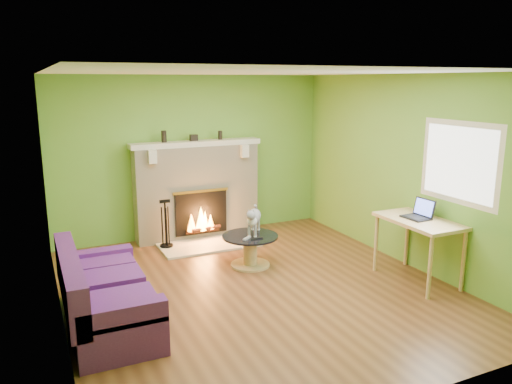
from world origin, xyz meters
TOP-DOWN VIEW (x-y plane):
  - floor at (0.00, 0.00)m, footprint 5.00×5.00m
  - ceiling at (0.00, 0.00)m, footprint 5.00×5.00m
  - wall_back at (0.00, 2.50)m, footprint 5.00×0.00m
  - wall_front at (0.00, -2.50)m, footprint 5.00×0.00m
  - wall_left at (-2.25, 0.00)m, footprint 0.00×5.00m
  - wall_right at (2.25, 0.00)m, footprint 0.00×5.00m
  - window_frame at (2.24, -0.90)m, footprint 0.00×1.20m
  - window_pane at (2.23, -0.90)m, footprint 0.00×1.06m
  - fireplace at (0.00, 2.32)m, footprint 2.10×0.46m
  - hearth at (0.00, 1.80)m, footprint 1.50×0.75m
  - mantel at (0.00, 2.30)m, footprint 2.10×0.28m
  - sofa at (-1.86, -0.17)m, footprint 0.85×1.79m
  - coffee_table at (0.23, 0.74)m, footprint 0.77×0.77m
  - desk at (1.95, -0.62)m, footprint 0.64×1.10m
  - cat at (0.31, 0.79)m, footprint 0.56×0.68m
  - remote_silver at (0.13, 0.62)m, footprint 0.16×0.14m
  - remote_black at (0.25, 0.56)m, footprint 0.16×0.05m
  - laptop at (1.93, -0.57)m, footprint 0.30×0.34m
  - fire_tools at (-0.63, 1.95)m, footprint 0.20×0.20m
  - mantel_vase_left at (-0.51, 2.33)m, footprint 0.08×0.08m
  - mantel_vase_right at (0.42, 2.33)m, footprint 0.07×0.07m
  - mantel_box at (-0.03, 2.33)m, footprint 0.12×0.08m

SIDE VIEW (x-z plane):
  - floor at x=0.00m, z-range 0.00..0.00m
  - hearth at x=0.00m, z-range 0.00..0.03m
  - coffee_table at x=0.23m, z-range 0.03..0.47m
  - sofa at x=-1.86m, z-range -0.09..0.71m
  - fire_tools at x=-0.63m, z-range 0.03..0.77m
  - remote_black at x=0.25m, z-range 0.44..0.45m
  - remote_silver at x=0.13m, z-range 0.44..0.46m
  - cat at x=0.31m, z-range 0.44..0.85m
  - desk at x=1.95m, z-range 0.31..1.12m
  - fireplace at x=0.00m, z-range -0.02..1.56m
  - laptop at x=1.93m, z-range 0.81..1.06m
  - wall_back at x=0.00m, z-range -1.20..3.80m
  - wall_front at x=0.00m, z-range -1.20..3.80m
  - wall_left at x=-2.25m, z-range -1.20..3.80m
  - wall_right at x=2.25m, z-range -1.20..3.80m
  - mantel at x=0.00m, z-range 1.50..1.58m
  - window_frame at x=2.24m, z-range 0.95..2.15m
  - window_pane at x=2.23m, z-range 1.02..2.08m
  - mantel_box at x=-0.03m, z-range 1.58..1.68m
  - mantel_vase_right at x=0.42m, z-range 1.58..1.72m
  - mantel_vase_left at x=-0.51m, z-range 1.58..1.76m
  - ceiling at x=0.00m, z-range 2.60..2.60m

